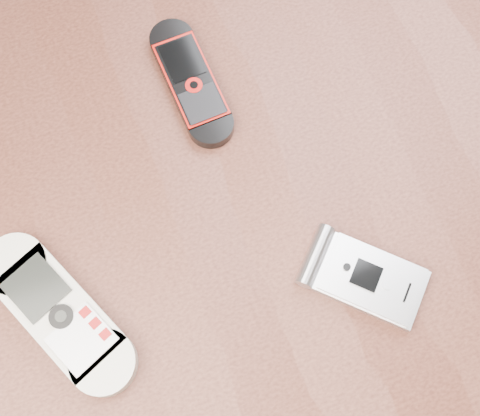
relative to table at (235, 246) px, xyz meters
name	(u,v)px	position (x,y,z in m)	size (l,w,h in m)	color
ground	(238,335)	(0.00, 0.00, -0.64)	(4.00, 4.00, 0.00)	#472B19
table	(235,246)	(0.00, 0.00, 0.00)	(1.20, 0.80, 0.75)	black
nokia_white	(59,313)	(-0.16, -0.03, 0.11)	(0.05, 0.16, 0.02)	beige
nokia_black_red	(191,82)	(0.01, 0.13, 0.11)	(0.04, 0.14, 0.01)	black
motorola_razr	(368,279)	(0.08, -0.10, 0.11)	(0.05, 0.10, 0.02)	silver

